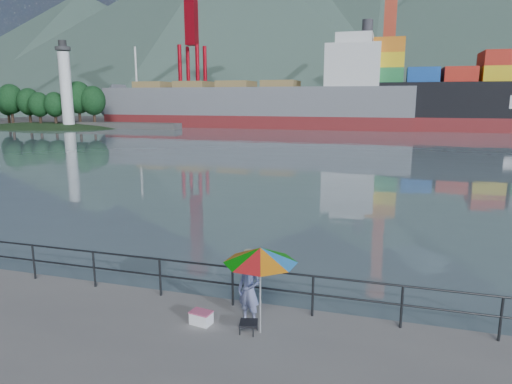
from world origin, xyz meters
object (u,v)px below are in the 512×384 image
Objects in this scene: fisherman at (249,290)px; bulk_carrier at (262,104)px; beach_umbrella at (260,255)px; cooler_bag at (201,318)px.

fisherman is 0.03× the size of bulk_carrier.
bulk_carrier is (-20.80, 73.66, 2.25)m from beach_umbrella.
beach_umbrella is at bearing 9.83° from cooler_bag.
cooler_bag is (-1.03, -0.37, -0.66)m from fisherman.
fisherman is 76.15m from bulk_carrier.
bulk_carrier is at bearing 105.77° from beach_umbrella.
beach_umbrella is at bearing -25.64° from fisherman.
bulk_carrier is at bearing 124.82° from fisherman.
bulk_carrier reaches higher than beach_umbrella.
fisherman is 1.28m from cooler_bag.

